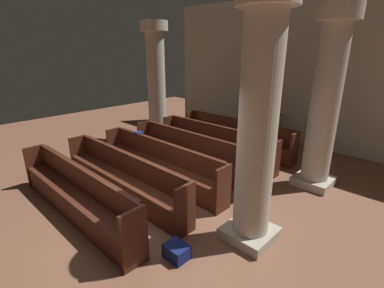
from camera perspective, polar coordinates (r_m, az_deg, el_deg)
The scene contains 14 objects.
ground_plane at distance 5.45m, azimuth -9.12°, elevation -14.41°, with size 19.20×19.20×0.00m, color brown.
back_wall at distance 9.53m, azimuth 21.25°, elevation 13.31°, with size 10.00×0.16×4.50m, color beige.
pew_row_0 at distance 8.64m, azimuth 8.80°, elevation 2.00°, with size 3.78×0.47×0.92m.
pew_row_1 at distance 7.87m, azimuth 4.60°, elevation 0.49°, with size 3.78×0.46×0.92m.
pew_row_2 at distance 7.16m, azimuth -0.47°, elevation -1.34°, with size 3.78×0.46×0.92m.
pew_row_3 at distance 6.53m, azimuth -6.60°, elevation -3.52°, with size 3.78×0.47×0.92m.
pew_row_4 at distance 6.01m, azimuth -13.95°, elevation -6.07°, with size 3.78×0.46×0.92m.
pew_row_5 at distance 5.61m, azimuth -22.61°, elevation -8.92°, with size 3.78×0.46×0.92m.
pillar_aisle_side at distance 6.53m, azimuth 25.45°, elevation 8.13°, with size 0.85×0.85×3.77m.
pillar_far_side at distance 9.49m, azimuth -7.25°, elevation 12.60°, with size 0.85×0.85×3.77m.
pillar_aisle_rear at distance 4.14m, azimuth 13.22°, elevation 4.18°, with size 0.83×0.83×3.77m.
lectern at distance 9.49m, azimuth 15.84°, elevation 2.76°, with size 0.48×0.45×1.08m.
hymn_book at distance 7.26m, azimuth -10.77°, elevation 2.29°, with size 0.16×0.20×0.03m, color navy.
kneeler_box_navy at distance 4.48m, azimuth -3.14°, elevation -20.89°, with size 0.36×0.28×0.22m, color navy.
Camera 1 is at (3.71, -2.67, 2.97)m, focal length 26.33 mm.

